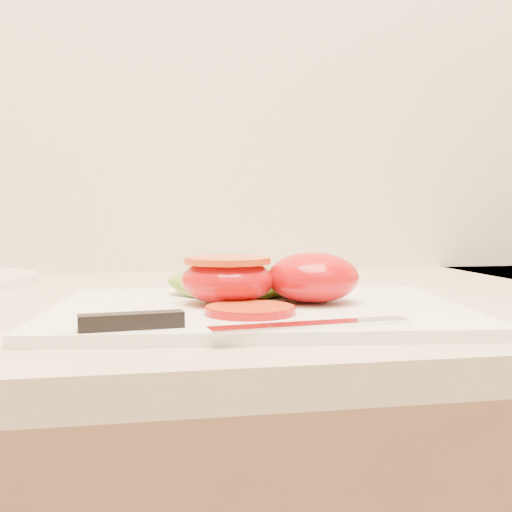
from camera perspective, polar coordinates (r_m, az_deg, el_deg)
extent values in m
cube|color=beige|center=(1.12, 8.89, 20.72)|extent=(4.00, 0.05, 2.70)
cube|color=beige|center=(0.80, 15.85, -4.16)|extent=(3.92, 0.65, 0.03)
cube|color=white|center=(0.60, 0.18, -4.86)|extent=(0.41, 0.32, 0.01)
ellipsoid|color=#B81212|center=(0.61, 5.09, -1.90)|extent=(0.09, 0.09, 0.05)
ellipsoid|color=#B81212|center=(0.60, -2.55, -2.18)|extent=(0.09, 0.09, 0.04)
cylinder|color=#B91302|center=(0.60, -2.55, -0.39)|extent=(0.08, 0.08, 0.01)
cylinder|color=#CC6424|center=(0.54, -0.52, -4.81)|extent=(0.07, 0.07, 0.01)
ellipsoid|color=olive|center=(0.67, -1.63, -2.28)|extent=(0.16, 0.12, 0.03)
ellipsoid|color=olive|center=(0.68, 2.32, -2.38)|extent=(0.13, 0.12, 0.02)
cube|color=silver|center=(0.49, 4.95, -6.11)|extent=(0.16, 0.04, 0.00)
cube|color=black|center=(0.48, -11.01, -5.69)|extent=(0.08, 0.03, 0.01)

